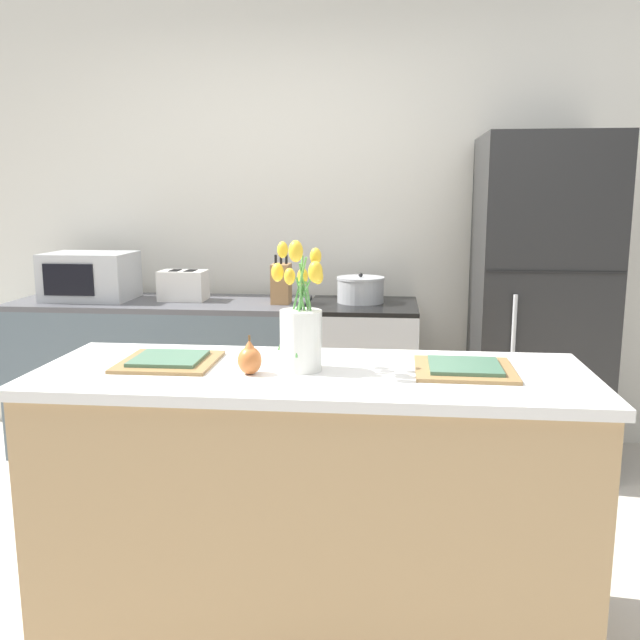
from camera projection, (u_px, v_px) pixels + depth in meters
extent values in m
plane|color=beige|center=(313.00, 625.00, 2.36)|extent=(10.00, 10.00, 0.00)
cube|color=silver|center=(350.00, 217.00, 4.08)|extent=(5.20, 0.08, 2.70)
cube|color=tan|center=(312.00, 507.00, 2.28)|extent=(1.76, 0.62, 0.88)
cube|color=silver|center=(312.00, 375.00, 2.20)|extent=(1.80, 0.66, 0.03)
cube|color=slate|center=(164.00, 378.00, 3.96)|extent=(1.68, 0.60, 0.86)
cube|color=#515156|center=(161.00, 303.00, 3.88)|extent=(1.68, 0.60, 0.03)
cube|color=#B2B5B7|center=(362.00, 383.00, 3.84)|extent=(0.60, 0.60, 0.86)
cube|color=black|center=(363.00, 306.00, 3.76)|extent=(0.60, 0.60, 0.02)
cube|color=black|center=(360.00, 404.00, 3.55)|extent=(0.42, 0.01, 0.28)
cube|color=black|center=(539.00, 305.00, 3.66)|extent=(0.68, 0.64, 1.79)
cube|color=black|center=(555.00, 272.00, 3.30)|extent=(0.67, 0.01, 0.01)
cylinder|color=#B2B5B7|center=(512.00, 371.00, 3.39)|extent=(0.02, 0.02, 0.78)
cylinder|color=silver|center=(301.00, 340.00, 2.19)|extent=(0.14, 0.14, 0.20)
cylinder|color=#569E4C|center=(312.00, 319.00, 2.17)|extent=(0.04, 0.01, 0.24)
ellipsoid|color=yellow|center=(318.00, 277.00, 2.14)|extent=(0.03, 0.03, 0.05)
cylinder|color=#569E4C|center=(308.00, 308.00, 2.18)|extent=(0.05, 0.05, 0.30)
ellipsoid|color=yellow|center=(316.00, 256.00, 2.17)|extent=(0.04, 0.04, 0.06)
cylinder|color=#569E4C|center=(302.00, 317.00, 2.20)|extent=(0.01, 0.10, 0.22)
ellipsoid|color=yellow|center=(303.00, 276.00, 2.22)|extent=(0.04, 0.04, 0.05)
cylinder|color=#569E4C|center=(295.00, 304.00, 2.18)|extent=(0.09, 0.06, 0.31)
ellipsoid|color=yellow|center=(283.00, 250.00, 2.18)|extent=(0.04, 0.04, 0.05)
cylinder|color=#569E4C|center=(294.00, 315.00, 2.18)|extent=(0.11, 0.02, 0.24)
ellipsoid|color=yellow|center=(278.00, 272.00, 2.17)|extent=(0.04, 0.04, 0.06)
cylinder|color=#569E4C|center=(297.00, 318.00, 2.17)|extent=(0.05, 0.04, 0.24)
ellipsoid|color=yellow|center=(290.00, 277.00, 2.13)|extent=(0.04, 0.04, 0.05)
cylinder|color=#569E4C|center=(300.00, 306.00, 2.14)|extent=(0.01, 0.11, 0.31)
ellipsoid|color=yellow|center=(296.00, 251.00, 2.06)|extent=(0.04, 0.04, 0.07)
cylinder|color=#569E4C|center=(306.00, 317.00, 2.16)|extent=(0.07, 0.05, 0.25)
ellipsoid|color=yellow|center=(315.00, 272.00, 2.11)|extent=(0.05, 0.05, 0.07)
ellipsoid|color=#C66B33|center=(250.00, 360.00, 2.14)|extent=(0.08, 0.08, 0.09)
cone|color=#C66B33|center=(249.00, 345.00, 2.13)|extent=(0.04, 0.04, 0.03)
cylinder|color=brown|center=(249.00, 338.00, 2.13)|extent=(0.01, 0.01, 0.02)
cube|color=olive|center=(169.00, 362.00, 2.28)|extent=(0.32, 0.32, 0.01)
cube|color=#477056|center=(169.00, 358.00, 2.28)|extent=(0.23, 0.23, 0.01)
cube|color=olive|center=(464.00, 369.00, 2.18)|extent=(0.32, 0.32, 0.01)
cube|color=#477056|center=(464.00, 366.00, 2.18)|extent=(0.23, 0.23, 0.01)
cube|color=silver|center=(183.00, 285.00, 3.87)|extent=(0.26, 0.18, 0.17)
cube|color=black|center=(175.00, 271.00, 3.86)|extent=(0.05, 0.11, 0.01)
cube|color=black|center=(191.00, 271.00, 3.85)|extent=(0.05, 0.11, 0.01)
cube|color=black|center=(159.00, 281.00, 3.88)|extent=(0.02, 0.02, 0.02)
cylinder|color=#B2B5B7|center=(360.00, 291.00, 3.79)|extent=(0.26, 0.26, 0.13)
cylinder|color=#B2B5B7|center=(361.00, 278.00, 3.78)|extent=(0.27, 0.27, 0.01)
sphere|color=black|center=(361.00, 275.00, 3.78)|extent=(0.02, 0.02, 0.02)
cube|color=#B7BABC|center=(90.00, 276.00, 3.89)|extent=(0.48, 0.36, 0.27)
cube|color=black|center=(68.00, 280.00, 3.72)|extent=(0.29, 0.01, 0.18)
cube|color=#A37547|center=(281.00, 284.00, 3.76)|extent=(0.10, 0.14, 0.22)
cylinder|color=black|center=(276.00, 259.00, 3.73)|extent=(0.01, 0.01, 0.05)
cylinder|color=black|center=(281.00, 259.00, 3.73)|extent=(0.01, 0.01, 0.05)
cylinder|color=black|center=(286.00, 259.00, 3.73)|extent=(0.01, 0.01, 0.05)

